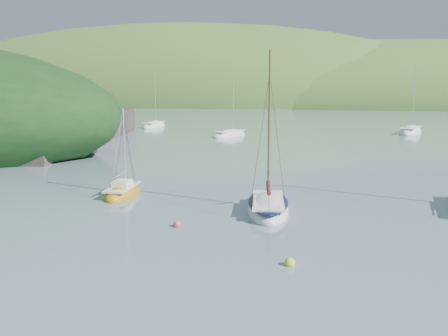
% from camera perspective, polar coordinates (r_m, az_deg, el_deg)
% --- Properties ---
extents(ground, '(700.00, 700.00, 0.00)m').
position_cam_1_polar(ground, '(22.67, -0.73, -9.85)').
color(ground, slate).
rests_on(ground, ground).
extents(shoreline_hills, '(690.00, 135.00, 56.00)m').
position_cam_1_polar(shoreline_hills, '(193.81, 9.48, 7.53)').
color(shoreline_hills, '#47762C').
rests_on(shoreline_hills, ground).
extents(daysailer_white, '(3.49, 6.92, 10.16)m').
position_cam_1_polar(daysailer_white, '(29.94, 5.05, -4.51)').
color(daysailer_white, white).
rests_on(daysailer_white, ground).
extents(sailboat_yellow, '(2.37, 4.99, 6.41)m').
position_cam_1_polar(sailboat_yellow, '(34.72, -11.49, -2.76)').
color(sailboat_yellow, '#BB7B12').
rests_on(sailboat_yellow, ground).
extents(distant_sloop_a, '(4.80, 6.87, 9.29)m').
position_cam_1_polar(distant_sloop_a, '(69.82, 0.65, 3.76)').
color(distant_sloop_a, white).
rests_on(distant_sloop_a, ground).
extents(distant_sloop_b, '(4.91, 8.34, 11.23)m').
position_cam_1_polar(distant_sloop_b, '(78.83, 20.52, 3.85)').
color(distant_sloop_b, white).
rests_on(distant_sloop_b, ground).
extents(distant_sloop_c, '(2.93, 7.19, 10.05)m').
position_cam_1_polar(distant_sloop_c, '(84.90, -8.03, 4.77)').
color(distant_sloop_c, white).
rests_on(distant_sloop_c, ground).
extents(mooring_buoys, '(26.20, 13.33, 0.46)m').
position_cam_1_polar(mooring_buoys, '(27.70, 11.53, -6.10)').
color(mooring_buoys, yellow).
rests_on(mooring_buoys, ground).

